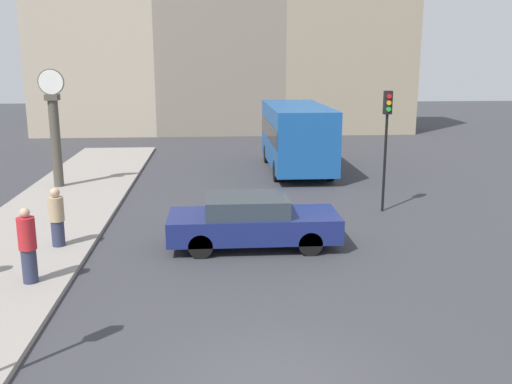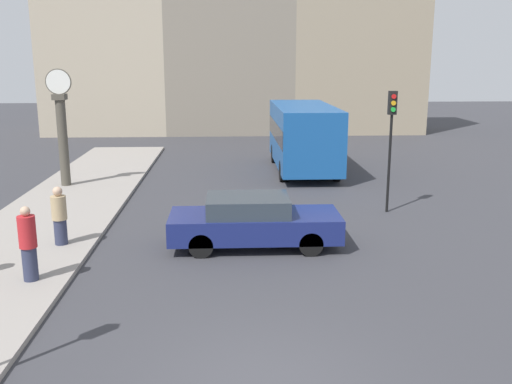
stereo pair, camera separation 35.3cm
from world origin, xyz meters
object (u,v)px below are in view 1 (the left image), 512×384
traffic_light_far (387,126)px  street_clock (55,131)px  sedan_car (252,221)px  bus_distant (297,134)px  pedestrian_tan_coat (57,217)px  pedestrian_red_top (28,246)px

traffic_light_far → street_clock: bearing=160.4°
sedan_car → bus_distant: size_ratio=0.64×
pedestrian_tan_coat → pedestrian_red_top: pedestrian_red_top is taller
bus_distant → pedestrian_red_top: (-7.96, -13.23, -0.72)m
traffic_light_far → pedestrian_red_top: bearing=-149.1°
traffic_light_far → pedestrian_tan_coat: (-9.92, -3.32, -1.97)m
street_clock → pedestrian_red_top: size_ratio=2.62×
bus_distant → pedestrian_tan_coat: bearing=-127.0°
sedan_car → street_clock: bearing=133.1°
traffic_light_far → bus_distant: bearing=104.7°
bus_distant → traffic_light_far: bearing=-75.3°
traffic_light_far → street_clock: street_clock is taller
sedan_car → street_clock: (-7.17, 7.65, 1.57)m
sedan_car → pedestrian_tan_coat: pedestrian_tan_coat is taller
street_clock → pedestrian_red_top: (1.97, -10.14, -1.32)m
pedestrian_tan_coat → pedestrian_red_top: 2.60m
street_clock → pedestrian_tan_coat: size_ratio=2.84×
sedan_car → pedestrian_tan_coat: (-5.24, 0.10, 0.19)m
traffic_light_far → pedestrian_red_top: (-9.88, -5.92, -1.90)m
street_clock → pedestrian_red_top: 10.41m
sedan_car → traffic_light_far: size_ratio=1.15×
street_clock → pedestrian_tan_coat: bearing=-75.7°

